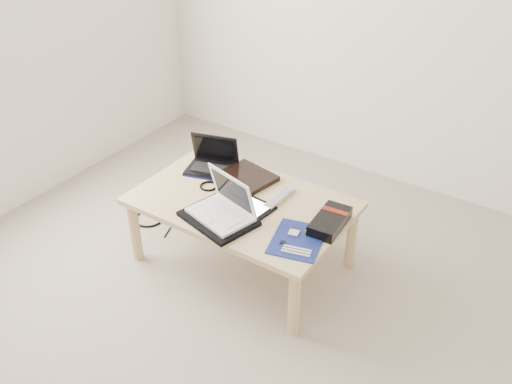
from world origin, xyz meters
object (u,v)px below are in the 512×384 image
Objects in this scene: coffee_table at (242,208)px; gpu_box at (330,221)px; netbook at (212,163)px; white_laptop at (224,206)px.

gpu_box reaches higher than coffee_table.
netbook is 1.15× the size of gpu_box.
gpu_box is (0.47, 0.22, -0.04)m from white_laptop.
coffee_table is 0.37m from netbook.
netbook reaches higher than coffee_table.
coffee_table is at bearing -28.21° from netbook.
gpu_box is (0.80, -0.12, -0.01)m from netbook.
netbook is at bearing 151.79° from coffee_table.
gpu_box is at bearing -8.33° from netbook.
netbook is 0.48m from white_laptop.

